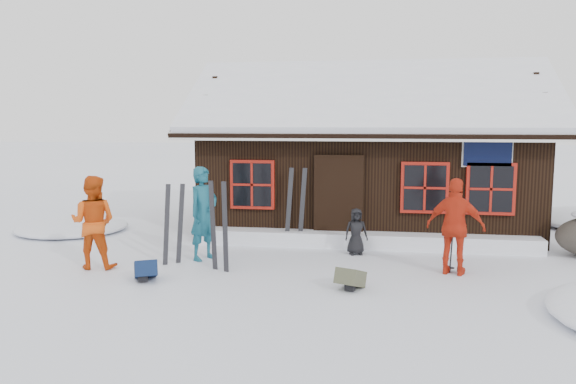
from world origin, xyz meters
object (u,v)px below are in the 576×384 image
(skier_teal, at_px, (204,213))
(backpack_blue, at_px, (146,273))
(skier_orange_right, at_px, (456,227))
(backpack_olive, at_px, (350,281))
(skier_crouched, at_px, (356,231))
(ski_pair_left, at_px, (174,225))
(ski_poles, at_px, (457,236))
(skier_orange_left, at_px, (93,222))

(skier_teal, height_order, backpack_blue, skier_teal)
(skier_orange_right, height_order, backpack_olive, skier_orange_right)
(skier_crouched, height_order, backpack_blue, skier_crouched)
(skier_crouched, bearing_deg, ski_pair_left, -174.18)
(ski_poles, relative_size, backpack_olive, 2.90)
(ski_poles, bearing_deg, ski_pair_left, -177.78)
(skier_crouched, bearing_deg, skier_orange_left, -174.08)
(backpack_olive, bearing_deg, ski_poles, 57.67)
(skier_crouched, distance_m, backpack_olive, 2.55)
(skier_teal, bearing_deg, ski_pair_left, 161.22)
(ski_pair_left, height_order, ski_poles, ski_pair_left)
(skier_teal, bearing_deg, skier_orange_right, -64.80)
(backpack_olive, bearing_deg, backpack_blue, -157.93)
(ski_poles, relative_size, backpack_blue, 2.85)
(skier_orange_right, xyz_separation_m, ski_poles, (0.05, 0.15, -0.21))
(skier_orange_left, distance_m, backpack_olive, 5.04)
(skier_orange_right, xyz_separation_m, ski_pair_left, (-5.39, -0.06, -0.12))
(skier_orange_right, bearing_deg, backpack_blue, 30.97)
(skier_teal, height_order, backpack_olive, skier_teal)
(backpack_olive, bearing_deg, skier_orange_left, -165.77)
(skier_teal, relative_size, backpack_olive, 3.82)
(ski_pair_left, bearing_deg, skier_orange_right, -30.73)
(backpack_blue, distance_m, backpack_olive, 3.62)
(skier_teal, distance_m, ski_poles, 4.97)
(skier_orange_left, bearing_deg, skier_teal, -159.21)
(ski_poles, xyz_separation_m, backpack_blue, (-5.52, -1.42, -0.55))
(ski_pair_left, relative_size, backpack_blue, 3.25)
(skier_orange_left, bearing_deg, backpack_olive, 166.15)
(skier_orange_right, bearing_deg, skier_orange_left, 22.97)
(backpack_olive, bearing_deg, skier_teal, 173.78)
(skier_orange_right, xyz_separation_m, backpack_olive, (-1.85, -1.24, -0.76))
(ski_poles, distance_m, backpack_blue, 5.73)
(skier_teal, height_order, skier_orange_left, skier_teal)
(skier_orange_left, relative_size, backpack_blue, 3.53)
(skier_orange_left, height_order, backpack_blue, skier_orange_left)
(skier_orange_left, bearing_deg, skier_orange_right, 178.55)
(skier_orange_left, xyz_separation_m, ski_pair_left, (1.40, 0.54, -0.12))
(skier_orange_right, bearing_deg, ski_poles, -90.89)
(skier_orange_left, xyz_separation_m, skier_crouched, (4.94, 1.89, -0.40))
(skier_orange_left, height_order, backpack_olive, skier_orange_left)
(skier_teal, distance_m, backpack_blue, 1.92)
(ski_pair_left, distance_m, ski_poles, 5.44)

